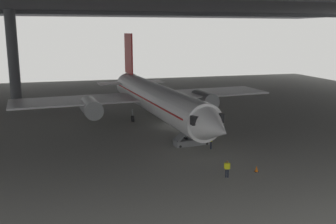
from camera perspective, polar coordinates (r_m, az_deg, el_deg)
ground_plane at (r=52.52m, az=0.91°, el=-2.13°), size 110.00×110.00×0.00m
hangar_structure at (r=64.43m, az=-2.75°, el=15.91°), size 121.00×99.00×17.89m
airplane_main at (r=53.24m, az=-1.93°, el=2.04°), size 38.87×40.15×12.40m
boarding_stairs at (r=44.05m, az=3.56°, el=-3.92°), size 4.50×1.84×4.85m
crew_worker_near_nose at (r=34.70m, az=8.78°, el=-8.23°), size 0.51×0.34×1.57m
crew_worker_by_stairs at (r=42.50m, az=6.40°, el=-4.20°), size 0.26×0.55×1.75m
traffic_cone_orange at (r=36.73m, az=13.03°, el=-8.23°), size 0.36×0.36×0.60m
baggage_tug at (r=66.16m, az=0.27°, el=1.27°), size 1.71×2.42×0.90m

